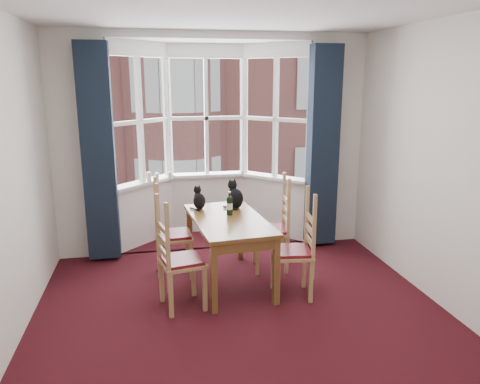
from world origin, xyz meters
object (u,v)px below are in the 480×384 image
object	(u,v)px
cat_left	(199,200)
candle_extra	(170,176)
chair_right_near	(301,253)
candle_tall	(149,177)
dining_table	(228,227)
chair_left_near	(173,263)
candle_short	(157,177)
wine_bottle	(230,205)
cat_right	(235,197)
chair_left_far	(166,237)
chair_right_far	(278,231)

from	to	relation	value
cat_left	candle_extra	distance (m)	1.15
chair_right_near	cat_left	size ratio (longest dim) A/B	3.31
candle_tall	candle_extra	distance (m)	0.29
dining_table	cat_left	size ratio (longest dim) A/B	5.19
chair_left_near	candle_short	xyz separation A→B (m)	(-0.10, 2.02, 0.45)
cat_left	candle_short	xyz separation A→B (m)	(-0.46, 1.09, 0.07)
dining_table	wine_bottle	size ratio (longest dim) A/B	5.41
cat_right	chair_right_near	bearing A→B (deg)	-58.25
chair_left_far	candle_tall	distance (m)	1.28
cat_right	wine_bottle	world-z (taller)	cat_right
dining_table	chair_left_far	distance (m)	0.77
wine_bottle	candle_extra	xyz separation A→B (m)	(-0.59, 1.43, 0.06)
chair_right_far	candle_tall	xyz separation A→B (m)	(-1.49, 1.21, 0.46)
chair_right_near	candle_short	xyz separation A→B (m)	(-1.41, 1.98, 0.45)
chair_right_far	cat_right	distance (m)	0.65
chair_left_far	wine_bottle	world-z (taller)	wine_bottle
candle_short	candle_extra	world-z (taller)	candle_extra
cat_right	candle_short	xyz separation A→B (m)	(-0.88, 1.12, 0.04)
dining_table	candle_extra	distance (m)	1.67
chair_left_near	candle_extra	xyz separation A→B (m)	(0.08, 2.04, 0.45)
dining_table	candle_tall	bearing A→B (deg)	119.07
chair_right_near	candle_tall	xyz separation A→B (m)	(-1.52, 1.95, 0.46)
candle_short	dining_table	bearing A→B (deg)	-64.56
dining_table	chair_right_near	bearing A→B (deg)	-33.10
cat_left	candle_short	size ratio (longest dim) A/B	2.58
chair_left_far	cat_right	size ratio (longest dim) A/B	2.69
candle_tall	candle_extra	size ratio (longest dim) A/B	1.15
cat_left	candle_tall	distance (m)	1.20
wine_bottle	candle_tall	world-z (taller)	wine_bottle
chair_left_near	candle_extra	bearing A→B (deg)	87.77
chair_right_far	candle_short	size ratio (longest dim) A/B	8.55
wine_bottle	candle_short	distance (m)	1.60
chair_right_far	cat_right	xyz separation A→B (m)	(-0.50, 0.12, 0.41)
cat_left	candle_tall	bearing A→B (deg)	118.21
chair_left_far	chair_right_far	world-z (taller)	same
chair_left_far	wine_bottle	xyz separation A→B (m)	(0.71, -0.20, 0.40)
cat_left	wine_bottle	world-z (taller)	cat_left
chair_right_far	candle_short	bearing A→B (deg)	138.04
cat_right	dining_table	bearing A→B (deg)	-109.95
chair_right_near	candle_short	bearing A→B (deg)	125.52
chair_left_far	cat_right	distance (m)	0.92
chair_left_near	chair_right_near	world-z (taller)	same
chair_right_far	wine_bottle	distance (m)	0.75
dining_table	candle_tall	distance (m)	1.75
chair_left_far	candle_tall	world-z (taller)	candle_tall
cat_left	candle_extra	world-z (taller)	cat_left
candle_short	cat_right	bearing A→B (deg)	-51.79
chair_right_near	cat_left	bearing A→B (deg)	136.85
chair_left_far	candle_tall	size ratio (longest dim) A/B	7.11
chair_left_near	candle_tall	xyz separation A→B (m)	(-0.20, 1.99, 0.46)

